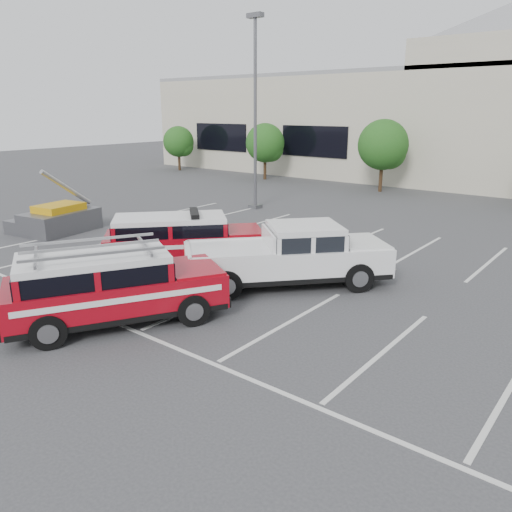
{
  "coord_description": "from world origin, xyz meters",
  "views": [
    {
      "loc": [
        9.64,
        -10.06,
        5.47
      ],
      "look_at": [
        0.32,
        1.63,
        1.05
      ],
      "focal_mm": 35.0,
      "sensor_mm": 36.0,
      "label": 1
    }
  ],
  "objects_px": {
    "tree_far_left": "(180,143)",
    "white_pickup": "(288,261)",
    "tree_left": "(266,144)",
    "light_pole_left": "(255,114)",
    "fire_chief_suv": "(182,243)",
    "convention_building": "(506,119)",
    "utility_rig": "(57,220)",
    "tree_mid_left": "(384,147)",
    "ladder_suv": "(113,291)"
  },
  "relations": [
    {
      "from": "white_pickup",
      "to": "utility_rig",
      "type": "relative_size",
      "value": 1.67
    },
    {
      "from": "ladder_suv",
      "to": "utility_rig",
      "type": "distance_m",
      "value": 11.47
    },
    {
      "from": "fire_chief_suv",
      "to": "tree_mid_left",
      "type": "bearing_deg",
      "value": 136.41
    },
    {
      "from": "utility_rig",
      "to": "tree_mid_left",
      "type": "bearing_deg",
      "value": 62.84
    },
    {
      "from": "convention_building",
      "to": "tree_far_left",
      "type": "distance_m",
      "value": 27.03
    },
    {
      "from": "tree_left",
      "to": "utility_rig",
      "type": "relative_size",
      "value": 1.18
    },
    {
      "from": "convention_building",
      "to": "fire_chief_suv",
      "type": "bearing_deg",
      "value": -96.65
    },
    {
      "from": "tree_left",
      "to": "fire_chief_suv",
      "type": "distance_m",
      "value": 23.33
    },
    {
      "from": "convention_building",
      "to": "fire_chief_suv",
      "type": "height_order",
      "value": "convention_building"
    },
    {
      "from": "convention_building",
      "to": "tree_far_left",
      "type": "xyz_separation_m",
      "value": [
        -25.09,
        -9.82,
        -2.22
      ]
    },
    {
      "from": "light_pole_left",
      "to": "convention_building",
      "type": "bearing_deg",
      "value": 67.61
    },
    {
      "from": "ladder_suv",
      "to": "convention_building",
      "type": "bearing_deg",
      "value": 117.31
    },
    {
      "from": "convention_building",
      "to": "white_pickup",
      "type": "relative_size",
      "value": 9.59
    },
    {
      "from": "convention_building",
      "to": "light_pole_left",
      "type": "relative_size",
      "value": 5.86
    },
    {
      "from": "white_pickup",
      "to": "ladder_suv",
      "type": "distance_m",
      "value": 5.65
    },
    {
      "from": "ladder_suv",
      "to": "tree_far_left",
      "type": "bearing_deg",
      "value": 163.15
    },
    {
      "from": "tree_far_left",
      "to": "light_pole_left",
      "type": "height_order",
      "value": "light_pole_left"
    },
    {
      "from": "convention_building",
      "to": "utility_rig",
      "type": "xyz_separation_m",
      "value": [
        -11.66,
        -30.08,
        -4.13
      ]
    },
    {
      "from": "convention_building",
      "to": "ladder_suv",
      "type": "distance_m",
      "value": 34.89
    },
    {
      "from": "tree_far_left",
      "to": "ladder_suv",
      "type": "height_order",
      "value": "tree_far_left"
    },
    {
      "from": "fire_chief_suv",
      "to": "white_pickup",
      "type": "bearing_deg",
      "value": 50.12
    },
    {
      "from": "tree_far_left",
      "to": "white_pickup",
      "type": "relative_size",
      "value": 0.64
    },
    {
      "from": "tree_mid_left",
      "to": "utility_rig",
      "type": "relative_size",
      "value": 1.29
    },
    {
      "from": "tree_far_left",
      "to": "utility_rig",
      "type": "distance_m",
      "value": 24.38
    },
    {
      "from": "tree_left",
      "to": "utility_rig",
      "type": "height_order",
      "value": "tree_left"
    },
    {
      "from": "tree_left",
      "to": "light_pole_left",
      "type": "bearing_deg",
      "value": -55.48
    },
    {
      "from": "tree_left",
      "to": "white_pickup",
      "type": "xyz_separation_m",
      "value": [
        15.85,
        -19.52,
        -1.99
      ]
    },
    {
      "from": "light_pole_left",
      "to": "ladder_suv",
      "type": "bearing_deg",
      "value": -64.56
    },
    {
      "from": "tree_far_left",
      "to": "fire_chief_suv",
      "type": "distance_m",
      "value": 29.58
    },
    {
      "from": "convention_building",
      "to": "light_pole_left",
      "type": "distance_m",
      "value": 21.49
    },
    {
      "from": "ladder_suv",
      "to": "light_pole_left",
      "type": "bearing_deg",
      "value": 144.64
    },
    {
      "from": "tree_mid_left",
      "to": "tree_left",
      "type": "bearing_deg",
      "value": -180.0
    },
    {
      "from": "convention_building",
      "to": "white_pickup",
      "type": "bearing_deg",
      "value": -88.51
    },
    {
      "from": "tree_mid_left",
      "to": "utility_rig",
      "type": "height_order",
      "value": "tree_mid_left"
    },
    {
      "from": "light_pole_left",
      "to": "utility_rig",
      "type": "relative_size",
      "value": 2.73
    },
    {
      "from": "tree_far_left",
      "to": "tree_mid_left",
      "type": "xyz_separation_m",
      "value": [
        20.0,
        0.0,
        0.54
      ]
    },
    {
      "from": "tree_far_left",
      "to": "utility_rig",
      "type": "height_order",
      "value": "tree_far_left"
    },
    {
      "from": "tree_mid_left",
      "to": "white_pickup",
      "type": "bearing_deg",
      "value": -73.32
    },
    {
      "from": "tree_left",
      "to": "ladder_suv",
      "type": "relative_size",
      "value": 0.76
    },
    {
      "from": "tree_mid_left",
      "to": "utility_rig",
      "type": "bearing_deg",
      "value": -107.96
    },
    {
      "from": "convention_building",
      "to": "utility_rig",
      "type": "bearing_deg",
      "value": -111.19
    },
    {
      "from": "tree_left",
      "to": "tree_mid_left",
      "type": "height_order",
      "value": "tree_mid_left"
    },
    {
      "from": "tree_far_left",
      "to": "light_pole_left",
      "type": "distance_m",
      "value": 19.85
    },
    {
      "from": "light_pole_left",
      "to": "fire_chief_suv",
      "type": "distance_m",
      "value": 11.96
    },
    {
      "from": "tree_left",
      "to": "fire_chief_suv",
      "type": "xyz_separation_m",
      "value": [
        11.6,
        -20.14,
        -1.97
      ]
    },
    {
      "from": "white_pickup",
      "to": "light_pole_left",
      "type": "bearing_deg",
      "value": 175.1
    },
    {
      "from": "utility_rig",
      "to": "convention_building",
      "type": "bearing_deg",
      "value": 59.62
    },
    {
      "from": "tree_far_left",
      "to": "white_pickup",
      "type": "bearing_deg",
      "value": -37.06
    },
    {
      "from": "tree_mid_left",
      "to": "white_pickup",
      "type": "xyz_separation_m",
      "value": [
        5.85,
        -19.52,
        -2.26
      ]
    },
    {
      "from": "convention_building",
      "to": "tree_mid_left",
      "type": "bearing_deg",
      "value": -117.4
    }
  ]
}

